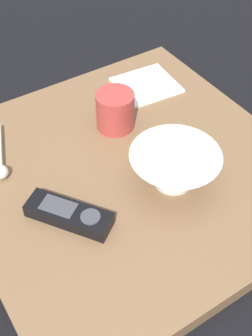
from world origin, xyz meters
TOP-DOWN VIEW (x-y plane):
  - ground_plane at (0.00, 0.00)m, footprint 6.00×6.00m
  - table at (0.00, 0.00)m, footprint 0.63×0.63m
  - cereal_bowl at (0.05, -0.08)m, footprint 0.17×0.17m
  - coffee_mug at (0.04, 0.11)m, footprint 0.08×0.08m
  - teaspoon at (-0.21, 0.11)m, footprint 0.07×0.15m
  - tv_remote_near at (-0.16, -0.06)m, footprint 0.13×0.15m
  - folded_napkin at (0.18, 0.19)m, footprint 0.15×0.14m

SIDE VIEW (x-z plane):
  - ground_plane at x=0.00m, z-range 0.00..0.00m
  - table at x=0.00m, z-range 0.00..0.03m
  - folded_napkin at x=0.18m, z-range 0.03..0.04m
  - tv_remote_near at x=-0.16m, z-range 0.03..0.06m
  - teaspoon at x=-0.21m, z-range 0.03..0.06m
  - coffee_mug at x=0.04m, z-range 0.03..0.12m
  - cereal_bowl at x=0.05m, z-range 0.04..0.11m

